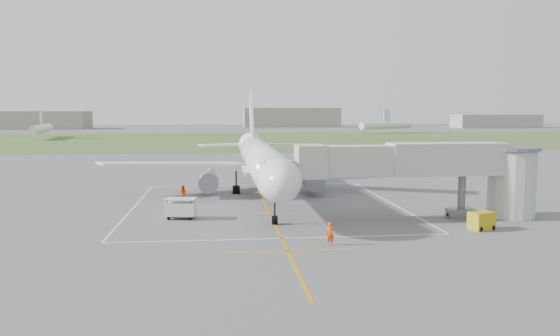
{
  "coord_description": "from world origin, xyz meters",
  "views": [
    {
      "loc": [
        -4.79,
        -62.63,
        10.2
      ],
      "look_at": [
        1.64,
        -4.0,
        4.0
      ],
      "focal_mm": 35.0,
      "sensor_mm": 36.0,
      "label": 1
    }
  ],
  "objects": [
    {
      "name": "ramp_worker_nose",
      "position": [
        3.44,
        -22.61,
        0.87
      ],
      "size": [
        0.67,
        0.47,
        1.75
      ],
      "primitive_type": "imported",
      "rotation": [
        0.0,
        0.0,
        -0.08
      ],
      "color": "#FF5008",
      "rests_on": "ground"
    },
    {
      "name": "gpu_unit",
      "position": [
        17.5,
        -18.63,
        0.76
      ],
      "size": [
        2.4,
        2.02,
        1.55
      ],
      "rotation": [
        0.0,
        0.0,
        0.36
      ],
      "color": "#B09C16",
      "rests_on": "ground"
    },
    {
      "name": "jet_bridge",
      "position": [
        15.72,
        -13.5,
        4.74
      ],
      "size": [
        23.4,
        5.0,
        7.2
      ],
      "color": "#A8A298",
      "rests_on": "ground"
    },
    {
      "name": "distant_aircraft",
      "position": [
        0.27,
        163.35,
        3.59
      ],
      "size": [
        159.38,
        58.67,
        8.85
      ],
      "color": "silver",
      "rests_on": "ground"
    },
    {
      "name": "distant_hangars",
      "position": [
        -16.15,
        265.19,
        5.17
      ],
      "size": [
        345.0,
        49.0,
        12.0
      ],
      "color": "gray",
      "rests_on": "ground"
    },
    {
      "name": "airliner",
      "position": [
        -0.0,
        0.75,
        4.39
      ],
      "size": [
        38.93,
        46.75,
        13.52
      ],
      "color": "silver",
      "rests_on": "ground"
    },
    {
      "name": "apron_markings",
      "position": [
        0.0,
        -5.82,
        0.01
      ],
      "size": [
        28.2,
        60.0,
        0.01
      ],
      "color": "#C5860B",
      "rests_on": "ground"
    },
    {
      "name": "grass_strip",
      "position": [
        0.0,
        130.0,
        0.01
      ],
      "size": [
        700.0,
        120.0,
        0.02
      ],
      "primitive_type": "cube",
      "color": "#415424",
      "rests_on": "ground"
    },
    {
      "name": "ground",
      "position": [
        0.0,
        0.0,
        0.0
      ],
      "size": [
        700.0,
        700.0,
        0.0
      ],
      "primitive_type": "plane",
      "color": "#59595B",
      "rests_on": "ground"
    },
    {
      "name": "ramp_worker_wing",
      "position": [
        -9.04,
        -1.4,
        0.96
      ],
      "size": [
        1.14,
        1.03,
        1.92
      ],
      "primitive_type": "imported",
      "rotation": [
        0.0,
        0.0,
        2.74
      ],
      "color": "#EC3B07",
      "rests_on": "ground"
    },
    {
      "name": "baggage_cart",
      "position": [
        -8.58,
        -11.0,
        1.0
      ],
      "size": [
        3.07,
        2.15,
        1.96
      ],
      "rotation": [
        0.0,
        0.0,
        -0.17
      ],
      "color": "silver",
      "rests_on": "ground"
    }
  ]
}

